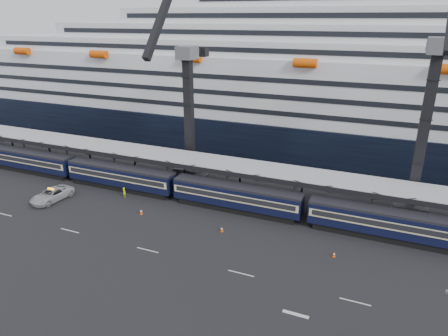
% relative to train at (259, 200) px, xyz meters
% --- Properties ---
extents(ground, '(260.00, 260.00, 0.00)m').
position_rel_train_xyz_m(ground, '(4.65, -10.00, -2.20)').
color(ground, black).
rests_on(ground, ground).
extents(lane_markings, '(111.00, 4.27, 0.02)m').
position_rel_train_xyz_m(lane_markings, '(12.80, -15.23, -2.19)').
color(lane_markings, beige).
rests_on(lane_markings, ground).
extents(train, '(133.05, 3.00, 4.05)m').
position_rel_train_xyz_m(train, '(0.00, 0.00, 0.00)').
color(train, black).
rests_on(train, ground).
extents(canopy, '(130.00, 6.25, 5.53)m').
position_rel_train_xyz_m(canopy, '(4.65, 4.00, 3.05)').
color(canopy, '#93969A').
rests_on(canopy, ground).
extents(cruise_ship, '(214.09, 28.84, 34.00)m').
position_rel_train_xyz_m(cruise_ship, '(3.57, 35.99, 10.14)').
color(cruise_ship, black).
rests_on(cruise_ship, ground).
extents(crane_dark_near, '(4.50, 17.75, 35.08)m').
position_rel_train_xyz_m(crane_dark_near, '(-15.35, 8.59, 9.73)').
color(crane_dark_near, '#4B4F53').
rests_on(crane_dark_near, ground).
extents(crane_dark_mid, '(4.50, 18.24, 39.64)m').
position_rel_train_xyz_m(crane_dark_mid, '(19.65, 7.59, 11.16)').
color(crane_dark_mid, '#4B4F53').
rests_on(crane_dark_mid, ground).
extents(pickup_truck, '(3.77, 6.94, 1.85)m').
position_rel_train_xyz_m(pickup_truck, '(-30.46, -7.77, -1.28)').
color(pickup_truck, '#A0A2A6').
rests_on(pickup_truck, ground).
extents(worker, '(0.69, 0.57, 1.62)m').
position_rel_train_xyz_m(worker, '(-21.02, -2.51, -1.39)').
color(worker, '#D6F50C').
rests_on(worker, ground).
extents(traffic_cone_a, '(0.42, 0.42, 0.84)m').
position_rel_train_xyz_m(traffic_cone_a, '(-31.60, -4.78, -1.78)').
color(traffic_cone_a, '#E14D07').
rests_on(traffic_cone_a, ground).
extents(traffic_cone_b, '(0.41, 0.41, 0.81)m').
position_rel_train_xyz_m(traffic_cone_b, '(-15.38, -6.35, -1.80)').
color(traffic_cone_b, '#E14D07').
rests_on(traffic_cone_b, ground).
extents(traffic_cone_c, '(0.38, 0.38, 0.76)m').
position_rel_train_xyz_m(traffic_cone_c, '(-2.88, -6.44, -1.83)').
color(traffic_cone_c, '#E14D07').
rests_on(traffic_cone_c, ground).
extents(traffic_cone_d, '(0.34, 0.34, 0.69)m').
position_rel_train_xyz_m(traffic_cone_d, '(11.52, -6.75, -1.86)').
color(traffic_cone_d, '#E14D07').
rests_on(traffic_cone_d, ground).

